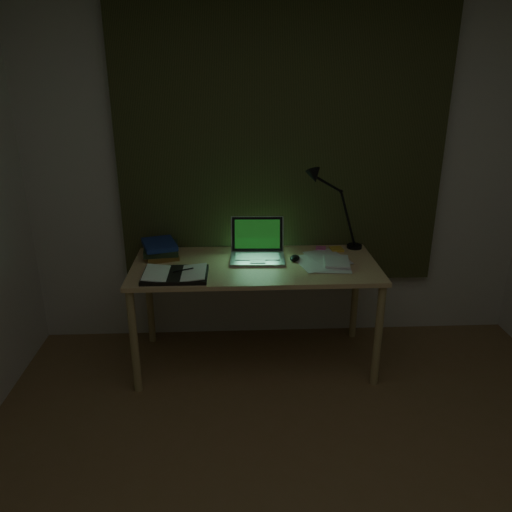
% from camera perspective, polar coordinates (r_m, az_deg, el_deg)
% --- Properties ---
extents(wall_back, '(3.50, 0.00, 2.50)m').
position_cam_1_polar(wall_back, '(3.49, 2.85, 9.87)').
color(wall_back, beige).
rests_on(wall_back, ground).
extents(curtain, '(2.20, 0.06, 2.00)m').
position_cam_1_polar(curtain, '(3.41, 2.97, 13.05)').
color(curtain, '#2F351A').
rests_on(curtain, wall_back).
extents(desk, '(1.58, 0.69, 0.72)m').
position_cam_1_polar(desk, '(3.36, -0.10, -6.64)').
color(desk, tan).
rests_on(desk, floor).
extents(laptop, '(0.37, 0.41, 0.25)m').
position_cam_1_polar(laptop, '(3.23, 0.18, 1.61)').
color(laptop, '#AAAAAF').
rests_on(laptop, desk).
extents(open_textbook, '(0.39, 0.28, 0.03)m').
position_cam_1_polar(open_textbook, '(3.05, -9.22, -2.06)').
color(open_textbook, white).
rests_on(open_textbook, desk).
extents(book_stack, '(0.28, 0.31, 0.11)m').
position_cam_1_polar(book_stack, '(3.39, -10.82, 0.85)').
color(book_stack, white).
rests_on(book_stack, desk).
extents(loose_papers, '(0.37, 0.39, 0.02)m').
position_cam_1_polar(loose_papers, '(3.27, 8.24, -0.55)').
color(loose_papers, silver).
rests_on(loose_papers, desk).
extents(mouse, '(0.09, 0.11, 0.04)m').
position_cam_1_polar(mouse, '(3.27, 4.44, -0.25)').
color(mouse, black).
rests_on(mouse, desk).
extents(sticky_yellow, '(0.09, 0.09, 0.02)m').
position_cam_1_polar(sticky_yellow, '(3.49, 9.19, 0.77)').
color(sticky_yellow, gold).
rests_on(sticky_yellow, desk).
extents(sticky_pink, '(0.08, 0.08, 0.01)m').
position_cam_1_polar(sticky_pink, '(3.49, 7.41, 0.86)').
color(sticky_pink, '#E458A2').
rests_on(sticky_pink, desk).
extents(desk_lamp, '(0.41, 0.33, 0.57)m').
position_cam_1_polar(desk_lamp, '(3.48, 11.48, 5.34)').
color(desk_lamp, black).
rests_on(desk_lamp, desk).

